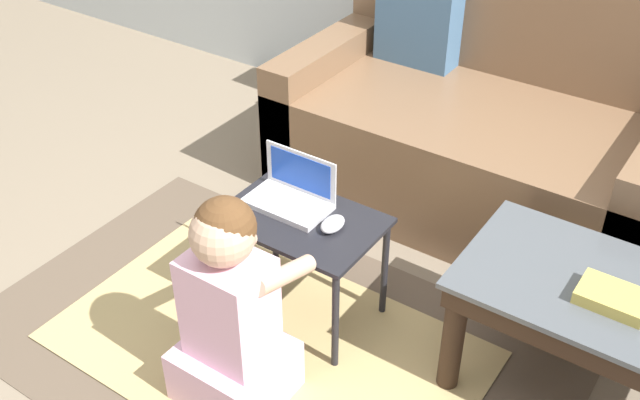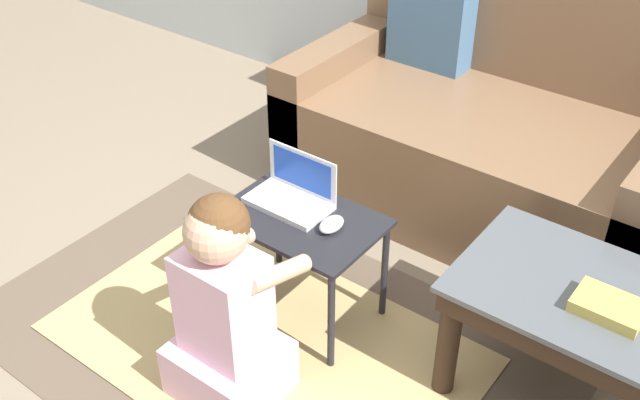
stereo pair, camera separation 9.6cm
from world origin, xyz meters
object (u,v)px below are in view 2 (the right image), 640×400
couch (493,133)px  laptop (292,195)px  person_seated (225,311)px  laptop_desk (301,231)px  coffee_table (609,323)px  book_on_table (609,307)px  computer_mouse (332,224)px

couch → laptop: 1.07m
laptop → person_seated: size_ratio=0.38×
laptop → laptop_desk: bearing=-30.7°
couch → laptop_desk: size_ratio=3.04×
coffee_table → book_on_table: (-0.00, -0.05, 0.10)m
couch → laptop_desk: 1.09m
couch → computer_mouse: size_ratio=15.76×
computer_mouse → person_seated: person_seated is taller
couch → coffee_table: couch is taller
couch → laptop_desk: couch is taller
couch → person_seated: 1.50m
computer_mouse → couch: bearing=86.4°
laptop → person_seated: bearing=-75.6°
laptop_desk → couch: bearing=80.1°
book_on_table → person_seated: bearing=-149.1°
coffee_table → person_seated: person_seated is taller
laptop_desk → computer_mouse: size_ratio=5.19×
book_on_table → laptop: bearing=-175.1°
coffee_table → book_on_table: book_on_table is taller
computer_mouse → person_seated: (-0.08, -0.43, -0.10)m
laptop_desk → laptop: size_ratio=1.86×
coffee_table → book_on_table: size_ratio=4.73×
couch → coffee_table: size_ratio=1.79×
laptop_desk → laptop: bearing=149.3°
coffee_table → laptop_desk: 1.00m
coffee_table → computer_mouse: 0.88m
coffee_table → person_seated: size_ratio=1.20×
laptop_desk → laptop: laptop is taller
laptop_desk → laptop: (-0.08, 0.05, 0.09)m
laptop_desk → computer_mouse: bearing=3.9°
book_on_table → computer_mouse: bearing=-171.5°
coffee_table → laptop_desk: size_ratio=1.70×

